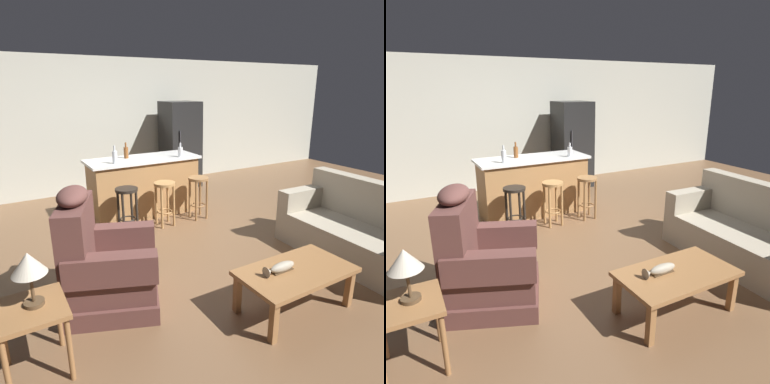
% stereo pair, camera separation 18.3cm
% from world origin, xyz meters
% --- Properties ---
extents(ground_plane, '(12.00, 12.00, 0.00)m').
position_xyz_m(ground_plane, '(0.00, 0.00, 0.00)').
color(ground_plane, brown).
extents(back_wall, '(12.00, 0.05, 2.60)m').
position_xyz_m(back_wall, '(0.00, 3.12, 1.30)').
color(back_wall, '#B2B2A3').
rests_on(back_wall, ground_plane).
extents(coffee_table, '(1.10, 0.60, 0.42)m').
position_xyz_m(coffee_table, '(0.18, -1.77, 0.36)').
color(coffee_table, olive).
rests_on(coffee_table, ground_plane).
extents(fish_figurine, '(0.34, 0.10, 0.10)m').
position_xyz_m(fish_figurine, '(0.02, -1.73, 0.46)').
color(fish_figurine, '#4C3823').
rests_on(fish_figurine, coffee_table).
extents(couch, '(0.90, 1.93, 0.94)m').
position_xyz_m(couch, '(1.63, -1.46, 0.34)').
color(couch, '#9E937F').
rests_on(couch, ground_plane).
extents(recliner_near_lamp, '(1.09, 1.09, 1.20)m').
position_xyz_m(recliner_near_lamp, '(-1.33, -0.77, 0.42)').
color(recliner_near_lamp, brown).
rests_on(recliner_near_lamp, ground_plane).
extents(end_table, '(0.48, 0.48, 0.56)m').
position_xyz_m(end_table, '(-2.02, -1.35, 0.46)').
color(end_table, olive).
rests_on(end_table, ground_plane).
extents(table_lamp, '(0.24, 0.24, 0.41)m').
position_xyz_m(table_lamp, '(-1.99, -1.33, 0.87)').
color(table_lamp, '#4C3823').
rests_on(table_lamp, end_table).
extents(kitchen_island, '(1.80, 0.70, 0.95)m').
position_xyz_m(kitchen_island, '(0.00, 1.35, 0.48)').
color(kitchen_island, '#9E7042').
rests_on(kitchen_island, ground_plane).
extents(bar_stool_left, '(0.32, 0.32, 0.68)m').
position_xyz_m(bar_stool_left, '(-0.53, 0.72, 0.47)').
color(bar_stool_left, black).
rests_on(bar_stool_left, ground_plane).
extents(bar_stool_middle, '(0.32, 0.32, 0.68)m').
position_xyz_m(bar_stool_middle, '(0.07, 0.72, 0.47)').
color(bar_stool_middle, '#A87A47').
rests_on(bar_stool_middle, ground_plane).
extents(bar_stool_right, '(0.32, 0.32, 0.68)m').
position_xyz_m(bar_stool_right, '(0.66, 0.72, 0.47)').
color(bar_stool_right, olive).
rests_on(bar_stool_right, ground_plane).
extents(refrigerator, '(0.70, 0.69, 1.76)m').
position_xyz_m(refrigerator, '(1.35, 2.55, 0.88)').
color(refrigerator, black).
rests_on(refrigerator, ground_plane).
extents(bottle_tall_green, '(0.07, 0.07, 0.27)m').
position_xyz_m(bottle_tall_green, '(-0.52, 1.15, 1.05)').
color(bottle_tall_green, silver).
rests_on(bottle_tall_green, kitchen_island).
extents(bottle_short_amber, '(0.07, 0.07, 0.25)m').
position_xyz_m(bottle_short_amber, '(-0.24, 1.45, 1.05)').
color(bottle_short_amber, brown).
rests_on(bottle_short_amber, kitchen_island).
extents(bottle_wine_dark, '(0.08, 0.08, 0.23)m').
position_xyz_m(bottle_wine_dark, '(0.55, 1.10, 1.04)').
color(bottle_wine_dark, silver).
rests_on(bottle_wine_dark, kitchen_island).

